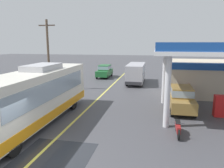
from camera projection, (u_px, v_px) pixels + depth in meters
name	position (u px, v px, depth m)	size (l,w,h in m)	color
ground	(116.00, 81.00, 28.62)	(120.00, 120.00, 0.00)	#424247
lane_divider_stripe	(108.00, 89.00, 23.81)	(0.16, 50.00, 0.01)	#D8CC4C
wet_puddle_patch	(46.00, 166.00, 9.03)	(3.32, 4.75, 0.01)	#26282D
coach_bus_main	(36.00, 97.00, 13.45)	(2.60, 11.04, 3.69)	silver
gas_station_roadside	(208.00, 71.00, 18.66)	(9.10, 11.95, 5.10)	#194799
car_at_pump	(181.00, 97.00, 16.25)	(1.70, 4.20, 1.82)	olive
minibus_opposing_lane	(136.00, 72.00, 27.06)	(2.04, 6.13, 2.44)	#A5A5AD
motorcycle_parked_forecourt	(178.00, 128.00, 11.96)	(0.55, 1.80, 0.92)	black
pedestrian_near_pump	(179.00, 99.00, 16.13)	(0.55, 0.22, 1.66)	#33333F
pedestrian_by_shop	(188.00, 92.00, 18.51)	(0.55, 0.22, 1.66)	#33333F
car_trailing_behind_bus	(105.00, 71.00, 31.80)	(1.70, 4.20, 1.82)	#1E602D
utility_pole_roadside	(48.00, 54.00, 22.93)	(1.80, 0.24, 7.44)	brown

